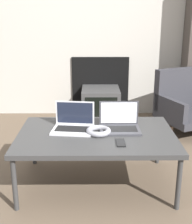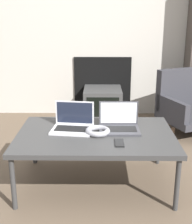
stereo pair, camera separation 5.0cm
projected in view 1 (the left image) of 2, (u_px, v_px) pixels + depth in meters
name	position (u px, v px, depth m)	size (l,w,h in m)	color
ground_plane	(97.00, 204.00, 2.26)	(14.00, 14.00, 0.00)	brown
wall_back	(95.00, 16.00, 3.94)	(7.00, 0.08, 2.60)	#ADA89E
table	(96.00, 137.00, 2.42)	(1.21, 0.79, 0.43)	#333333
laptop_left	(73.00, 124.00, 2.48)	(0.34, 0.28, 0.21)	silver
laptop_right	(119.00, 124.00, 2.49)	(0.32, 0.24, 0.21)	#38383D
headphones	(98.00, 131.00, 2.40)	(0.19, 0.19, 0.04)	gray
phone	(121.00, 143.00, 2.22)	(0.06, 0.14, 0.01)	black
tv	(101.00, 104.00, 3.98)	(0.47, 0.51, 0.41)	#383838
armchair	(186.00, 103.00, 3.61)	(0.81, 0.79, 0.71)	#2D2D33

